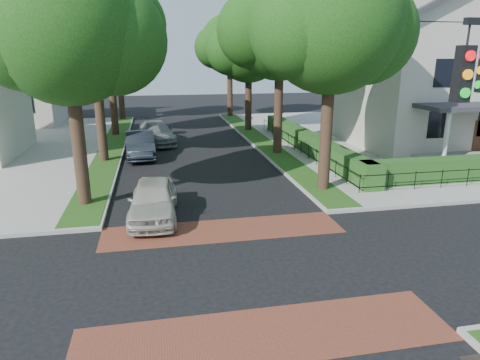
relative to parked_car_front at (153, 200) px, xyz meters
name	(u,v)px	position (x,y,z in m)	size (l,w,h in m)	color
ground	(240,271)	(2.55, -5.00, -0.79)	(120.00, 120.00, 0.00)	black
sidewalk_ne	(430,135)	(22.05, 14.00, -0.71)	(30.00, 30.00, 0.15)	gray
crosswalk_far	(223,230)	(2.55, -1.80, -0.78)	(9.00, 2.20, 0.01)	brown
crosswalk_near	(266,335)	(2.55, -8.20, -0.78)	(9.00, 2.20, 0.01)	brown
grass_strip_ne	(261,141)	(7.95, 14.10, -0.63)	(1.60, 29.80, 0.02)	#244413
grass_strip_nw	(112,146)	(-2.85, 14.10, -0.63)	(1.60, 29.80, 0.02)	#244413
tree_right_near	(332,25)	(8.16, 2.24, 6.84)	(7.75, 6.67, 10.66)	black
tree_right_mid	(281,27)	(8.16, 10.25, 7.20)	(8.25, 7.09, 11.22)	black
tree_right_far	(249,48)	(8.15, 19.22, 6.12)	(7.25, 6.23, 9.74)	black
tree_right_back	(230,45)	(8.15, 28.23, 6.48)	(7.50, 6.45, 10.20)	black
tree_left_near	(70,31)	(-2.85, 2.23, 6.48)	(7.50, 6.45, 10.20)	black
tree_left_mid	(94,18)	(-2.84, 10.24, 7.56)	(8.00, 6.88, 11.48)	black
tree_left_far	(110,44)	(-2.85, 19.22, 6.33)	(7.00, 6.02, 9.86)	black
tree_left_back	(118,43)	(-2.84, 28.24, 6.62)	(7.75, 6.66, 10.44)	black
hedge_main_road	(309,142)	(10.25, 10.00, -0.04)	(1.00, 18.00, 1.20)	#204618
fence_main_road	(298,145)	(9.45, 10.00, -0.19)	(0.06, 18.00, 0.90)	black
house_victorian	(442,60)	(20.06, 10.92, 5.23)	(13.00, 13.05, 12.48)	beige
house_left_far	(5,70)	(-12.94, 26.99, 4.25)	(10.00, 9.00, 10.14)	beige
parked_car_front	(153,200)	(0.00, 0.00, 0.00)	(1.86, 4.62, 1.57)	#B8B6A6
parked_car_middle	(140,145)	(-0.77, 11.09, 0.03)	(1.72, 4.94, 1.63)	black
parked_car_rear	(156,133)	(0.25, 15.41, 0.02)	(2.25, 5.53, 1.60)	gray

